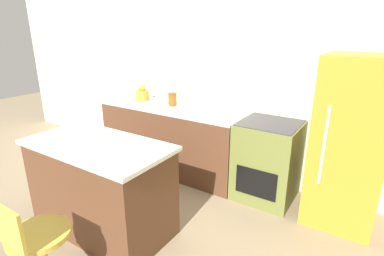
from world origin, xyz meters
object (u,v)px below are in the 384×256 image
Objects in this scene: stool_chair at (37,250)px; mixing_bowl at (220,110)px; kettle at (142,94)px; oven_range at (267,161)px; refrigerator at (350,143)px.

mixing_bowl is at bearing 83.90° from stool_chair.
stool_chair is at bearing -66.01° from kettle.
oven_range is 0.83m from mixing_bowl.
mixing_bowl is at bearing 176.40° from oven_range.
oven_range is 0.54× the size of refrigerator.
kettle reaches higher than mixing_bowl.
oven_range is 3.96× the size of kettle.
kettle is 0.81× the size of mixing_bowl.
mixing_bowl is (1.27, 0.00, -0.05)m from kettle.
refrigerator is 7.29× the size of kettle.
oven_range is 2.01m from kettle.
kettle is at bearing -180.00° from mixing_bowl.
stool_chair is 2.38m from mixing_bowl.
refrigerator is at bearing -0.91° from kettle.
refrigerator is 2.86m from stool_chair.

